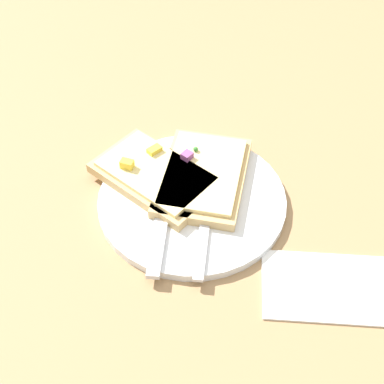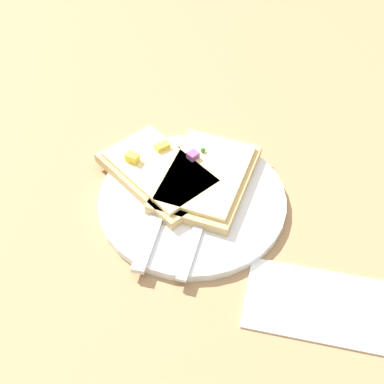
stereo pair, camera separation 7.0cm
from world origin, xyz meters
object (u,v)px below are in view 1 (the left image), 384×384
object	(u,v)px
knife	(162,218)
fork	(208,202)
pizza_slice_corner	(155,175)
napkin	(331,286)
plate	(192,200)
pizza_slice_main	(203,175)

from	to	relation	value
knife	fork	bearing A→B (deg)	-59.66
knife	pizza_slice_corner	distance (m)	0.07
fork	napkin	xyz separation A→B (m)	(-0.15, 0.11, -0.01)
napkin	knife	bearing A→B (deg)	-21.09
napkin	fork	bearing A→B (deg)	-36.48
plate	napkin	xyz separation A→B (m)	(-0.17, 0.12, -0.00)
fork	pizza_slice_corner	bearing A→B (deg)	65.28
plate	pizza_slice_main	xyz separation A→B (m)	(-0.01, -0.03, 0.02)
pizza_slice_corner	napkin	world-z (taller)	pizza_slice_corner
knife	napkin	size ratio (longest dim) A/B	1.35
pizza_slice_main	pizza_slice_corner	bearing A→B (deg)	-78.65
napkin	pizza_slice_corner	bearing A→B (deg)	-33.58
fork	pizza_slice_corner	distance (m)	0.08
plate	knife	xyz separation A→B (m)	(0.03, 0.04, 0.01)
plate	knife	distance (m)	0.05
napkin	plate	bearing A→B (deg)	-35.10
fork	pizza_slice_main	size ratio (longest dim) A/B	1.26
plate	pizza_slice_main	distance (m)	0.04
fork	pizza_slice_main	xyz separation A→B (m)	(0.01, -0.04, 0.01)
pizza_slice_main	napkin	distance (m)	0.22
plate	pizza_slice_corner	size ratio (longest dim) A/B	1.29
pizza_slice_corner	napkin	distance (m)	0.27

